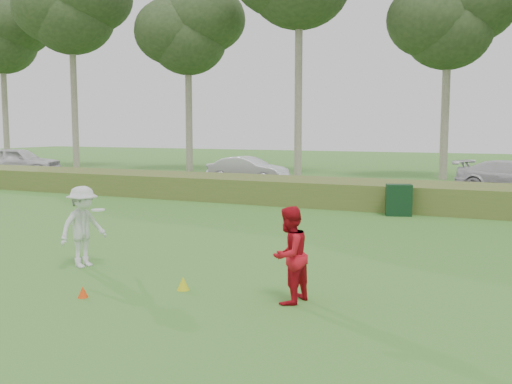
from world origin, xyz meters
The scene contains 14 objects.
ground centered at (0.00, 0.00, 0.00)m, with size 120.00×120.00×0.00m, color #367627.
reed_strip centered at (0.00, 12.00, 0.45)m, with size 80.00×3.00×0.90m, color #526327.
park_road centered at (0.00, 17.00, 0.03)m, with size 80.00×6.00×0.06m, color #2D2D2D.
tree_0 centered at (-30.00, 23.50, 9.72)m, with size 6.76×6.76×13.00m.
tree_1 centered at (-22.00, 22.20, 10.85)m, with size 7.54×7.54×14.50m.
tree_2 centered at (-14.00, 24.00, 8.97)m, with size 6.50×6.50×12.00m.
tree_4 centered at (2.00, 24.50, 8.59)m, with size 6.24×6.24×11.50m.
player_white centered at (-2.31, 0.55, 0.83)m, with size 0.95×1.18×1.66m.
player_red centered at (2.41, 0.03, 0.79)m, with size 0.77×0.60×1.59m, color red.
cone_orange centered at (-0.84, -1.15, 0.10)m, with size 0.18×0.18×0.19m, color #FD430D.
cone_yellow centered at (0.45, -0.07, 0.12)m, with size 0.22×0.22×0.24m, color yellow.
utility_cabinet centered at (2.26, 10.21, 0.51)m, with size 0.82×0.51×1.02m, color black.
car_left centered at (-21.14, 16.34, 0.89)m, with size 1.96×4.87×1.66m, color white.
car_mid centered at (-6.56, 17.35, 0.73)m, with size 1.43×4.09×1.35m, color white.
Camera 1 is at (5.68, -8.41, 2.83)m, focal length 40.00 mm.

